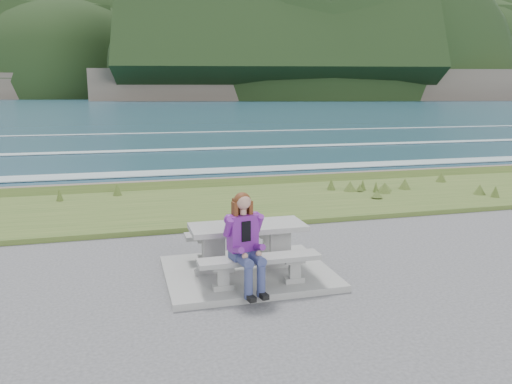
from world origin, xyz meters
TOP-DOWN VIEW (x-y plane):
  - concrete_slab at (0.00, 0.00)m, footprint 2.60×2.10m
  - picnic_table at (0.00, 0.00)m, footprint 1.80×0.75m
  - bench_landward at (0.00, -0.70)m, footprint 1.80×0.35m
  - bench_seaward at (0.00, 0.70)m, footprint 1.80×0.35m
  - grass_verge at (0.00, 5.00)m, footprint 160.00×4.50m
  - shore_drop at (0.00, 7.90)m, footprint 160.00×0.80m
  - ocean at (0.00, 25.09)m, footprint 1600.00×1600.00m
  - headland_range at (190.26, 398.23)m, footprint 729.83×363.95m
  - seated_woman at (-0.22, -0.83)m, footprint 0.50×0.75m

SIDE VIEW (x-z plane):
  - ocean at x=0.00m, z-range -1.79..-1.70m
  - grass_verge at x=0.00m, z-range -0.11..0.11m
  - shore_drop at x=0.00m, z-range -1.10..1.10m
  - concrete_slab at x=0.00m, z-range 0.00..0.10m
  - bench_landward at x=0.00m, z-range 0.22..0.67m
  - bench_seaward at x=0.00m, z-range 0.22..0.67m
  - seated_woman at x=-0.22m, z-range -0.09..1.32m
  - picnic_table at x=0.00m, z-range 0.31..1.06m
  - headland_range at x=190.26m, z-range -96.81..116.70m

